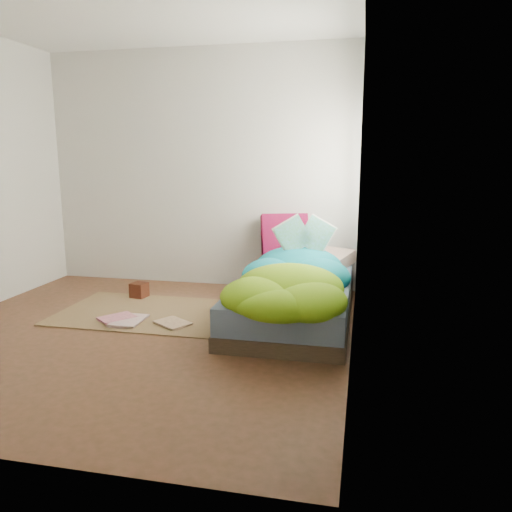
{
  "coord_description": "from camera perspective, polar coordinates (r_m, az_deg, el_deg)",
  "views": [
    {
      "loc": [
        1.8,
        -3.62,
        1.43
      ],
      "look_at": [
        0.86,
        0.75,
        0.55
      ],
      "focal_mm": 35.0,
      "sensor_mm": 36.0,
      "label": 1
    }
  ],
  "objects": [
    {
      "name": "floor_book_a",
      "position": [
        4.6,
        -15.8,
        -7.04
      ],
      "size": [
        0.26,
        0.35,
        0.03
      ],
      "primitive_type": "imported",
      "rotation": [
        0.0,
        0.0,
        0.02
      ],
      "color": "beige",
      "rests_on": "rug"
    },
    {
      "name": "floor_book_b",
      "position": [
        4.74,
        -16.15,
        -6.52
      ],
      "size": [
        0.36,
        0.37,
        0.03
      ],
      "primitive_type": "imported",
      "rotation": [
        0.0,
        0.0,
        -0.67
      ],
      "color": "#DC7F87",
      "rests_on": "rug"
    },
    {
      "name": "pillow_magenta",
      "position": [
        5.37,
        3.31,
        2.13
      ],
      "size": [
        0.52,
        0.3,
        0.5
      ],
      "primitive_type": "cube",
      "rotation": [
        0.0,
        0.0,
        0.32
      ],
      "color": "#44042A",
      "rests_on": "bed"
    },
    {
      "name": "duvet",
      "position": [
        4.26,
        4.05,
        -1.34
      ],
      "size": [
        0.96,
        1.84,
        0.34
      ],
      "primitive_type": null,
      "color": "#088082",
      "rests_on": "bed"
    },
    {
      "name": "room_walls",
      "position": [
        4.04,
        -14.49,
        13.59
      ],
      "size": [
        3.54,
        3.54,
        2.62
      ],
      "color": "silver",
      "rests_on": "ground"
    },
    {
      "name": "floor_book_c",
      "position": [
        4.36,
        -10.66,
        -7.88
      ],
      "size": [
        0.37,
        0.34,
        0.02
      ],
      "primitive_type": "imported",
      "rotation": [
        0.0,
        0.0,
        0.99
      ],
      "color": "tan",
      "rests_on": "rug"
    },
    {
      "name": "bed",
      "position": [
        4.55,
        4.38,
        -4.95
      ],
      "size": [
        1.0,
        2.0,
        0.34
      ],
      "color": "#31291B",
      "rests_on": "ground"
    },
    {
      "name": "pillow_floral",
      "position": [
        5.25,
        7.69,
        -0.19
      ],
      "size": [
        0.67,
        0.57,
        0.13
      ],
      "primitive_type": "cube",
      "rotation": [
        0.0,
        0.0,
        -0.45
      ],
      "color": "beige",
      "rests_on": "bed"
    },
    {
      "name": "wooden_box",
      "position": [
        5.31,
        -13.2,
        -3.8
      ],
      "size": [
        0.17,
        0.17,
        0.15
      ],
      "primitive_type": "cube",
      "rotation": [
        0.0,
        0.0,
        -0.17
      ],
      "color": "#3A110D",
      "rests_on": "rug"
    },
    {
      "name": "open_book",
      "position": [
        4.64,
        5.63,
        3.61
      ],
      "size": [
        0.48,
        0.25,
        0.29
      ],
      "primitive_type": null,
      "rotation": [
        0.0,
        0.0,
        0.32
      ],
      "color": "#307C28",
      "rests_on": "duvet"
    },
    {
      "name": "ground",
      "position": [
        4.29,
        -13.62,
        -8.66
      ],
      "size": [
        3.5,
        3.5,
        0.0
      ],
      "primitive_type": "cube",
      "color": "#47301B",
      "rests_on": "ground"
    },
    {
      "name": "rug",
      "position": [
        4.82,
        -12.41,
        -6.3
      ],
      "size": [
        1.6,
        1.1,
        0.01
      ],
      "primitive_type": "cube",
      "color": "brown",
      "rests_on": "ground"
    }
  ]
}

